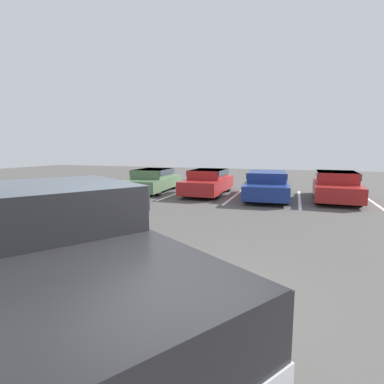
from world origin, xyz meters
The scene contains 12 objects.
ground_plane centered at (0.00, 0.00, 0.00)m, with size 60.00×60.00×0.00m, color #4C4947.
stall_stripe_a centered at (-7.08, 10.40, 0.00)m, with size 0.12×5.25×0.01m, color white.
stall_stripe_b centered at (-4.15, 10.40, 0.00)m, with size 0.12×5.25×0.01m, color white.
stall_stripe_c centered at (-1.22, 10.40, 0.00)m, with size 0.12×5.25×0.01m, color white.
stall_stripe_d centered at (1.70, 10.40, 0.00)m, with size 0.12×5.25×0.01m, color white.
stall_stripe_e centered at (4.63, 10.40, 0.00)m, with size 0.12×5.25×0.01m, color white.
pickup_truck centered at (-1.42, -0.63, 0.89)m, with size 5.90×4.83×1.77m.
parked_sedan_a centered at (-5.60, 10.47, 0.63)m, with size 2.09×4.39×1.18m.
parked_sedan_b centered at (-2.59, 10.51, 0.65)m, with size 1.75×4.26×1.22m.
parked_sedan_c centered at (0.26, 10.22, 0.65)m, with size 2.14×4.69×1.21m.
parked_sedan_d centered at (3.17, 10.62, 0.66)m, with size 1.90×4.28×1.25m.
wheel_stop_curb centered at (-3.03, 13.51, 0.07)m, with size 1.94×0.20×0.14m, color #B7B2A8.
Camera 1 is at (1.46, -3.67, 2.24)m, focal length 28.00 mm.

